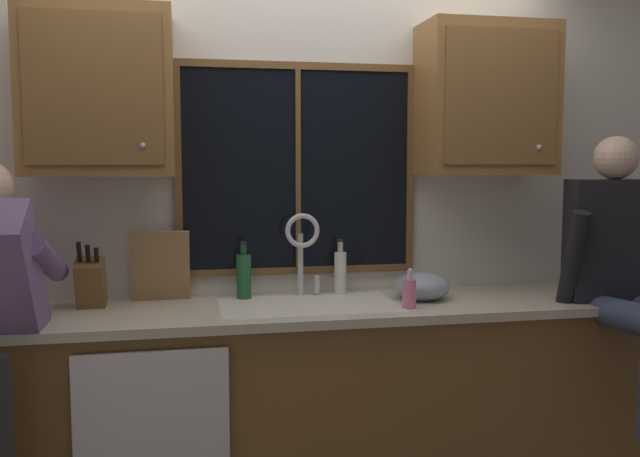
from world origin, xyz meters
TOP-DOWN VIEW (x-y plane):
  - back_wall at (0.00, 0.06)m, footprint 5.97×0.12m
  - window_glass at (-0.02, -0.01)m, footprint 1.10×0.02m
  - window_frame_top at (-0.02, -0.02)m, footprint 1.17×0.02m
  - window_frame_bottom at (-0.02, -0.02)m, footprint 1.17×0.02m
  - window_frame_left at (-0.59, -0.02)m, footprint 0.03×0.02m
  - window_frame_right at (0.55, -0.02)m, footprint 0.03×0.02m
  - window_mullion_center at (-0.02, -0.02)m, footprint 0.02×0.02m
  - lower_cabinet_run at (0.00, -0.29)m, footprint 3.57×0.58m
  - countertop at (0.00, -0.31)m, footprint 3.63×0.62m
  - dishwasher_front at (-0.70, -0.61)m, footprint 0.60×0.02m
  - upper_cabinet_left at (-0.92, -0.17)m, footprint 0.63×0.36m
  - upper_cabinet_right at (0.88, -0.17)m, footprint 0.63×0.36m
  - sink at (-0.02, -0.30)m, footprint 0.80×0.46m
  - faucet at (-0.01, -0.12)m, footprint 0.18×0.09m
  - person_sitting_on_counter at (1.38, -0.57)m, footprint 0.54×0.63m
  - knife_block at (-0.97, -0.18)m, footprint 0.12×0.18m
  - cutting_board at (-0.68, -0.08)m, footprint 0.27×0.09m
  - mixing_bowl at (0.52, -0.27)m, footprint 0.27×0.27m
  - soap_dispenser at (0.40, -0.46)m, footprint 0.06×0.07m
  - bottle_green_glass at (0.17, -0.09)m, footprint 0.06×0.06m
  - bottle_tall_clear at (-0.29, -0.10)m, footprint 0.07×0.07m

SIDE VIEW (x-z plane):
  - lower_cabinet_run at x=0.00m, z-range 0.00..0.88m
  - dishwasher_front at x=-0.70m, z-range 0.09..0.83m
  - sink at x=-0.02m, z-range 0.72..0.93m
  - countertop at x=0.00m, z-range 0.88..0.92m
  - mixing_bowl at x=0.52m, z-range 0.91..1.05m
  - soap_dispenser at x=0.40m, z-range 0.90..1.08m
  - knife_block at x=-0.97m, z-range 0.87..1.19m
  - bottle_green_glass at x=0.17m, z-range 0.90..1.17m
  - window_frame_bottom at x=-0.02m, z-range 1.01..1.05m
  - bottle_tall_clear at x=-0.29m, z-range 0.90..1.17m
  - cutting_board at x=-0.68m, z-range 0.92..1.25m
  - person_sitting_on_counter at x=1.38m, z-range 0.47..1.73m
  - faucet at x=-0.01m, z-range 0.97..1.37m
  - back_wall at x=0.00m, z-range 0.00..2.55m
  - window_glass at x=-0.02m, z-range 1.05..2.00m
  - window_frame_left at x=-0.59m, z-range 1.05..2.00m
  - window_frame_right at x=0.55m, z-range 1.05..2.00m
  - window_mullion_center at x=-0.02m, z-range 1.05..2.00m
  - upper_cabinet_left at x=-0.92m, z-range 1.50..2.22m
  - upper_cabinet_right at x=0.88m, z-range 1.50..2.22m
  - window_frame_top at x=-0.02m, z-range 2.00..2.04m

